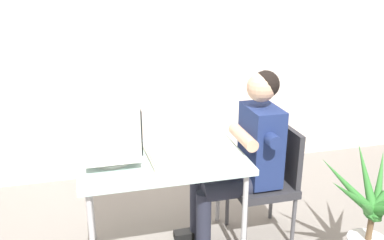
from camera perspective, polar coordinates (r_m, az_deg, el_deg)
wall_back at (r=4.00m, az=-3.84°, el=13.24°), size 8.00×0.10×3.00m
desk at (r=2.83m, az=-4.14°, el=-6.30°), size 1.12×0.70×0.76m
crt_monitor at (r=2.69m, az=-11.23°, el=-1.26°), size 0.36×0.37×0.42m
keyboard at (r=2.80m, az=-4.69°, el=-4.89°), size 0.17×0.47×0.03m
office_chair at (r=3.17m, az=10.73°, el=-7.77°), size 0.44×0.44×0.88m
person_seated at (r=3.00m, az=7.50°, el=-4.59°), size 0.74×0.56×1.31m
potted_plant at (r=3.02m, az=23.72°, el=-12.45°), size 0.75×0.75×0.85m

